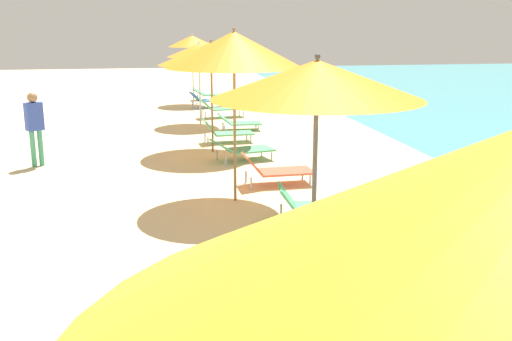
{
  "coord_description": "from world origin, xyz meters",
  "views": [
    {
      "loc": [
        -0.89,
        3.43,
        3.13
      ],
      "look_at": [
        0.45,
        11.07,
        1.17
      ],
      "focal_mm": 41.24,
      "sensor_mm": 36.0,
      "label": 1
    }
  ],
  "objects_px": {
    "lounger_fifth_inland": "(242,149)",
    "umbrella_farthest": "(192,41)",
    "lounger_fifth_shoreside": "(226,132)",
    "lounger_farthest_shoreside": "(211,94)",
    "umbrella_third": "(317,80)",
    "lounger_sixth_shoreside": "(221,108)",
    "lounger_farthest_inland": "(207,99)",
    "person_walking_near": "(34,122)",
    "lounger_fourth_inland": "(313,204)",
    "lounger_third_shoreside": "(340,245)",
    "umbrella_fourth": "(234,50)",
    "umbrella_fifth": "(211,54)",
    "umbrella_sixth": "(199,50)",
    "beach_ball": "(256,103)",
    "lounger_third_inland": "(382,332)",
    "lounger_fourth_shoreside": "(276,169)",
    "lounger_sixth_inland": "(239,122)"
  },
  "relations": [
    {
      "from": "lounger_farthest_shoreside",
      "to": "umbrella_third",
      "type": "bearing_deg",
      "value": -84.1
    },
    {
      "from": "lounger_fifth_inland",
      "to": "lounger_farthest_shoreside",
      "type": "relative_size",
      "value": 0.94
    },
    {
      "from": "lounger_sixth_inland",
      "to": "person_walking_near",
      "type": "height_order",
      "value": "person_walking_near"
    },
    {
      "from": "lounger_third_inland",
      "to": "lounger_farthest_inland",
      "type": "relative_size",
      "value": 0.91
    },
    {
      "from": "lounger_farthest_shoreside",
      "to": "lounger_farthest_inland",
      "type": "height_order",
      "value": "lounger_farthest_inland"
    },
    {
      "from": "umbrella_fourth",
      "to": "lounger_farthest_inland",
      "type": "xyz_separation_m",
      "value": [
        0.64,
        12.08,
        -2.37
      ]
    },
    {
      "from": "lounger_third_shoreside",
      "to": "lounger_third_inland",
      "type": "distance_m",
      "value": 2.16
    },
    {
      "from": "umbrella_fourth",
      "to": "lounger_fourth_inland",
      "type": "bearing_deg",
      "value": -49.97
    },
    {
      "from": "lounger_fifth_shoreside",
      "to": "umbrella_sixth",
      "type": "height_order",
      "value": "umbrella_sixth"
    },
    {
      "from": "lounger_fourth_shoreside",
      "to": "lounger_fifth_shoreside",
      "type": "distance_m",
      "value": 4.42
    },
    {
      "from": "lounger_farthest_shoreside",
      "to": "lounger_sixth_shoreside",
      "type": "bearing_deg",
      "value": -83.39
    },
    {
      "from": "lounger_sixth_shoreside",
      "to": "person_walking_near",
      "type": "distance_m",
      "value": 7.96
    },
    {
      "from": "umbrella_fifth",
      "to": "umbrella_sixth",
      "type": "relative_size",
      "value": 1.07
    },
    {
      "from": "lounger_fifth_inland",
      "to": "lounger_sixth_inland",
      "type": "height_order",
      "value": "lounger_fifth_inland"
    },
    {
      "from": "lounger_sixth_shoreside",
      "to": "lounger_farthest_inland",
      "type": "height_order",
      "value": "lounger_sixth_shoreside"
    },
    {
      "from": "lounger_third_shoreside",
      "to": "lounger_fourth_shoreside",
      "type": "distance_m",
      "value": 4.12
    },
    {
      "from": "lounger_fifth_shoreside",
      "to": "umbrella_sixth",
      "type": "relative_size",
      "value": 0.53
    },
    {
      "from": "lounger_fifth_shoreside",
      "to": "umbrella_farthest",
      "type": "distance_m",
      "value": 8.21
    },
    {
      "from": "umbrella_third",
      "to": "lounger_fifth_inland",
      "type": "distance_m",
      "value": 7.9
    },
    {
      "from": "lounger_farthest_inland",
      "to": "umbrella_farthest",
      "type": "bearing_deg",
      "value": 97.85
    },
    {
      "from": "umbrella_third",
      "to": "lounger_fourth_inland",
      "type": "distance_m",
      "value": 3.99
    },
    {
      "from": "umbrella_third",
      "to": "lounger_fourth_shoreside",
      "type": "bearing_deg",
      "value": 82.31
    },
    {
      "from": "lounger_fourth_shoreside",
      "to": "lounger_farthest_shoreside",
      "type": "xyz_separation_m",
      "value": [
        0.07,
        13.44,
        -0.05
      ]
    },
    {
      "from": "lounger_fifth_inland",
      "to": "lounger_sixth_shoreside",
      "type": "height_order",
      "value": "lounger_sixth_shoreside"
    },
    {
      "from": "umbrella_fourth",
      "to": "umbrella_fifth",
      "type": "bearing_deg",
      "value": 89.64
    },
    {
      "from": "lounger_third_shoreside",
      "to": "lounger_fourth_inland",
      "type": "relative_size",
      "value": 0.96
    },
    {
      "from": "lounger_fifth_inland",
      "to": "umbrella_farthest",
      "type": "relative_size",
      "value": 0.57
    },
    {
      "from": "lounger_sixth_shoreside",
      "to": "lounger_farthest_inland",
      "type": "relative_size",
      "value": 1.11
    },
    {
      "from": "lounger_third_shoreside",
      "to": "lounger_sixth_shoreside",
      "type": "xyz_separation_m",
      "value": [
        -0.06,
        12.84,
        0.03
      ]
    },
    {
      "from": "umbrella_third",
      "to": "lounger_fourth_inland",
      "type": "height_order",
      "value": "umbrella_third"
    },
    {
      "from": "lounger_farthest_inland",
      "to": "umbrella_fourth",
      "type": "bearing_deg",
      "value": -106.08
    },
    {
      "from": "umbrella_fifth",
      "to": "lounger_sixth_shoreside",
      "type": "xyz_separation_m",
      "value": [
        0.84,
        5.43,
        -2.07
      ]
    },
    {
      "from": "lounger_farthest_shoreside",
      "to": "person_walking_near",
      "type": "height_order",
      "value": "person_walking_near"
    },
    {
      "from": "lounger_fourth_shoreside",
      "to": "lounger_fifth_shoreside",
      "type": "height_order",
      "value": "lounger_fourth_shoreside"
    },
    {
      "from": "umbrella_fifth",
      "to": "beach_ball",
      "type": "bearing_deg",
      "value": 72.33
    },
    {
      "from": "lounger_farthest_inland",
      "to": "lounger_farthest_shoreside",
      "type": "bearing_deg",
      "value": 67.65
    },
    {
      "from": "lounger_fourth_shoreside",
      "to": "umbrella_sixth",
      "type": "xyz_separation_m",
      "value": [
        -0.87,
        7.49,
        1.99
      ]
    },
    {
      "from": "lounger_fourth_inland",
      "to": "lounger_fifth_inland",
      "type": "xyz_separation_m",
      "value": [
        -0.49,
        4.41,
        0.02
      ]
    },
    {
      "from": "umbrella_farthest",
      "to": "lounger_farthest_inland",
      "type": "distance_m",
      "value": 2.46
    },
    {
      "from": "person_walking_near",
      "to": "lounger_fourth_shoreside",
      "type": "bearing_deg",
      "value": 33.26
    },
    {
      "from": "lounger_fifth_shoreside",
      "to": "lounger_farthest_shoreside",
      "type": "bearing_deg",
      "value": 82.75
    },
    {
      "from": "lounger_third_shoreside",
      "to": "person_walking_near",
      "type": "xyz_separation_m",
      "value": [
        -4.93,
        6.58,
        0.7
      ]
    },
    {
      "from": "lounger_fifth_shoreside",
      "to": "lounger_fifth_inland",
      "type": "height_order",
      "value": "lounger_fifth_shoreside"
    },
    {
      "from": "lounger_third_inland",
      "to": "lounger_sixth_shoreside",
      "type": "height_order",
      "value": "lounger_sixth_shoreside"
    },
    {
      "from": "umbrella_fourth",
      "to": "person_walking_near",
      "type": "distance_m",
      "value": 5.5
    },
    {
      "from": "umbrella_third",
      "to": "umbrella_fifth",
      "type": "distance_m",
      "value": 8.66
    },
    {
      "from": "person_walking_near",
      "to": "umbrella_fourth",
      "type": "bearing_deg",
      "value": 19.54
    },
    {
      "from": "lounger_fourth_shoreside",
      "to": "person_walking_near",
      "type": "xyz_separation_m",
      "value": [
        -4.94,
        2.46,
        0.69
      ]
    },
    {
      "from": "person_walking_near",
      "to": "lounger_fourth_inland",
      "type": "bearing_deg",
      "value": 17.15
    },
    {
      "from": "lounger_fourth_inland",
      "to": "beach_ball",
      "type": "height_order",
      "value": "lounger_fourth_inland"
    }
  ]
}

